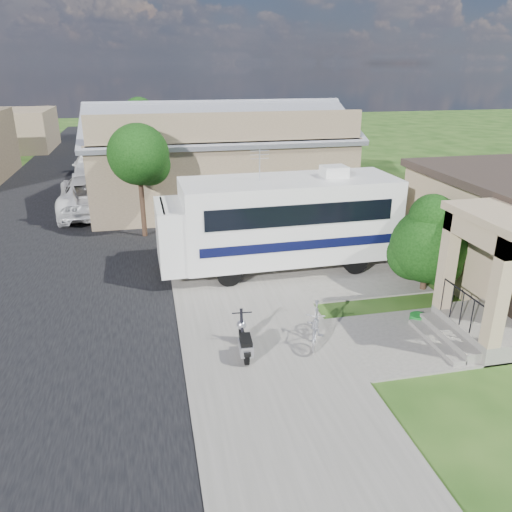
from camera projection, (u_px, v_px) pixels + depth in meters
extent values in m
plane|color=#1A3C10|center=(294.00, 333.00, 13.23)|extent=(120.00, 120.00, 0.00)
cube|color=black|center=(55.00, 234.00, 20.85)|extent=(9.00, 80.00, 0.02)
cube|color=slate|center=(209.00, 224.00, 22.13)|extent=(4.00, 80.00, 0.06)
cube|color=slate|center=(299.00, 265.00, 17.62)|extent=(7.00, 6.00, 0.05)
cube|color=slate|center=(417.00, 339.00, 12.90)|extent=(4.00, 3.00, 0.05)
cube|color=black|center=(435.00, 228.00, 16.16)|extent=(0.04, 1.10, 1.20)
cube|color=slate|center=(484.00, 330.00, 12.88)|extent=(1.60, 2.40, 0.50)
cube|color=slate|center=(448.00, 337.00, 12.72)|extent=(0.40, 2.16, 0.32)
cube|color=slate|center=(435.00, 342.00, 12.68)|extent=(0.35, 2.16, 0.16)
cube|color=tan|center=(448.00, 260.00, 13.12)|extent=(0.35, 0.35, 2.70)
cube|color=tan|center=(499.00, 293.00, 11.25)|extent=(0.35, 0.35, 2.70)
cube|color=tan|center=(479.00, 233.00, 11.78)|extent=(0.35, 2.40, 0.50)
cube|color=tan|center=(512.00, 216.00, 11.82)|extent=(2.10, 2.70, 0.20)
cylinder|color=black|center=(464.00, 293.00, 12.32)|extent=(0.04, 1.70, 0.04)
cube|color=#76604A|center=(218.00, 166.00, 25.34)|extent=(12.00, 8.00, 3.60)
cube|color=slate|center=(222.00, 123.00, 22.67)|extent=(12.50, 4.40, 1.78)
cube|color=slate|center=(211.00, 115.00, 26.31)|extent=(12.50, 4.40, 1.78)
cube|color=slate|center=(216.00, 104.00, 24.24)|extent=(12.50, 0.50, 0.22)
cube|color=#76604A|center=(229.00, 128.00, 20.94)|extent=(11.76, 0.20, 1.30)
cube|color=#76604A|center=(1.00, 130.00, 40.67)|extent=(8.00, 7.00, 3.20)
cylinder|color=black|center=(142.00, 199.00, 20.11)|extent=(0.20, 0.20, 3.15)
sphere|color=black|center=(138.00, 154.00, 19.46)|extent=(2.40, 2.40, 2.40)
sphere|color=black|center=(149.00, 165.00, 19.88)|extent=(1.68, 1.68, 1.68)
cylinder|color=black|center=(141.00, 156.00, 29.20)|extent=(0.20, 0.20, 3.29)
sphere|color=black|center=(139.00, 123.00, 28.52)|extent=(2.40, 2.40, 2.40)
sphere|color=black|center=(146.00, 130.00, 28.95)|extent=(1.68, 1.68, 1.68)
cylinder|color=black|center=(141.00, 137.00, 37.45)|extent=(0.20, 0.20, 3.01)
sphere|color=black|center=(139.00, 114.00, 36.83)|extent=(2.40, 2.40, 2.40)
sphere|color=black|center=(145.00, 119.00, 37.25)|extent=(1.68, 1.68, 1.68)
cube|color=white|center=(289.00, 218.00, 16.88)|extent=(7.25, 2.72, 2.67)
cube|color=white|center=(170.00, 236.00, 16.12)|extent=(0.87, 2.46, 2.05)
cube|color=black|center=(163.00, 219.00, 15.88)|extent=(0.11, 2.18, 0.92)
cube|color=black|center=(301.00, 215.00, 15.53)|extent=(6.11, 0.16, 0.67)
cube|color=black|center=(279.00, 195.00, 17.89)|extent=(6.11, 0.16, 0.67)
cube|color=black|center=(300.00, 246.00, 15.90)|extent=(6.47, 0.16, 0.31)
cube|color=black|center=(278.00, 222.00, 18.25)|extent=(6.47, 0.16, 0.31)
cube|color=white|center=(334.00, 171.00, 16.67)|extent=(0.84, 0.74, 0.36)
cylinder|color=#B9B8C1|center=(260.00, 165.00, 15.99)|extent=(0.04, 0.04, 1.03)
cylinder|color=black|center=(229.00, 273.00, 15.84)|extent=(0.83, 0.31, 0.82)
cylinder|color=black|center=(217.00, 249.00, 17.89)|extent=(0.83, 0.31, 0.82)
cylinder|color=black|center=(355.00, 262.00, 16.78)|extent=(0.83, 0.31, 0.82)
cylinder|color=black|center=(330.00, 240.00, 18.83)|extent=(0.83, 0.31, 0.82)
cylinder|color=black|center=(424.00, 277.00, 15.59)|extent=(0.18, 0.18, 0.92)
sphere|color=black|center=(428.00, 246.00, 15.21)|extent=(2.30, 2.30, 2.30)
sphere|color=black|center=(438.00, 227.00, 15.45)|extent=(1.84, 1.84, 1.84)
sphere|color=black|center=(413.00, 254.00, 15.48)|extent=(1.61, 1.61, 1.61)
sphere|color=black|center=(439.00, 263.00, 15.11)|extent=(1.38, 1.38, 1.38)
sphere|color=black|center=(432.00, 217.00, 14.88)|extent=(1.38, 1.38, 1.38)
cylinder|color=black|center=(247.00, 356.00, 11.71)|extent=(0.14, 0.41, 0.40)
cylinder|color=black|center=(242.00, 335.00, 12.63)|extent=(0.14, 0.41, 0.40)
cube|color=#B9B8C1|center=(244.00, 344.00, 12.11)|extent=(0.31, 0.52, 0.07)
cube|color=#B9B8C1|center=(246.00, 348.00, 11.73)|extent=(0.34, 0.52, 0.27)
cube|color=black|center=(246.00, 340.00, 11.71)|extent=(0.31, 0.56, 0.11)
cube|color=black|center=(247.00, 354.00, 11.53)|extent=(0.18, 0.19, 0.09)
cylinder|color=black|center=(242.00, 324.00, 12.44)|extent=(0.09, 0.31, 0.75)
sphere|color=#B9B8C1|center=(242.00, 325.00, 12.52)|extent=(0.25, 0.25, 0.25)
sphere|color=black|center=(241.00, 323.00, 12.59)|extent=(0.11, 0.11, 0.11)
cylinder|color=black|center=(242.00, 313.00, 12.25)|extent=(0.50, 0.07, 0.03)
cube|color=black|center=(242.00, 331.00, 12.59)|extent=(0.14, 0.26, 0.05)
imported|color=#B9B8C1|center=(315.00, 326.00, 12.57)|extent=(1.07, 1.73, 1.01)
imported|color=white|center=(92.00, 193.00, 23.82)|extent=(3.46, 6.63, 1.78)
imported|color=white|center=(94.00, 167.00, 29.94)|extent=(2.86, 6.08, 1.71)
cylinder|color=#156D23|center=(417.00, 319.00, 13.78)|extent=(0.42, 0.42, 0.19)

